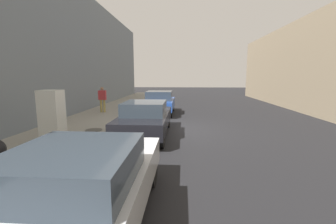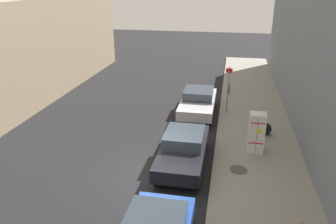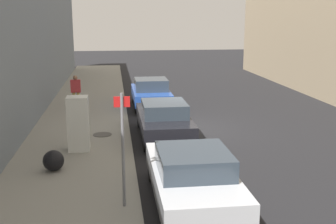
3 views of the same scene
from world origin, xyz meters
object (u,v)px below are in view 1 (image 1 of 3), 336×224
discarded_refrigerator (52,116)px  pedestrian_walking_far (102,98)px  parked_hatchback_blue (160,102)px  parked_sedan_silver (81,188)px  parked_sedan_dark (146,118)px

discarded_refrigerator → pedestrian_walking_far: bearing=95.4°
discarded_refrigerator → parked_hatchback_blue: bearing=66.4°
pedestrian_walking_far → parked_sedan_silver: 11.39m
discarded_refrigerator → parked_sedan_silver: (2.99, -4.27, -0.28)m
parked_sedan_dark → parked_sedan_silver: bearing=-90.0°
pedestrian_walking_far → parked_sedan_silver: (3.60, -10.80, -0.30)m
pedestrian_walking_far → parked_hatchback_blue: size_ratio=0.41×
pedestrian_walking_far → parked_sedan_silver: size_ratio=0.37×
parked_sedan_dark → parked_hatchback_blue: 5.36m
parked_sedan_silver → parked_hatchback_blue: size_ratio=1.12×
parked_sedan_silver → parked_sedan_dark: size_ratio=0.99×
discarded_refrigerator → parked_hatchback_blue: (2.99, 6.83, -0.27)m
discarded_refrigerator → pedestrian_walking_far: discarded_refrigerator is taller
discarded_refrigerator → pedestrian_walking_far: (-0.62, 6.53, 0.02)m
parked_sedan_silver → parked_hatchback_blue: (0.00, 11.11, 0.01)m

